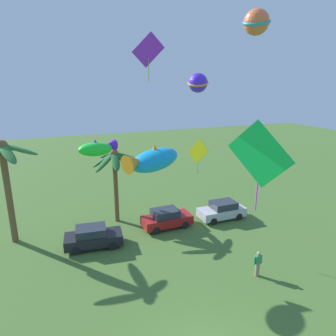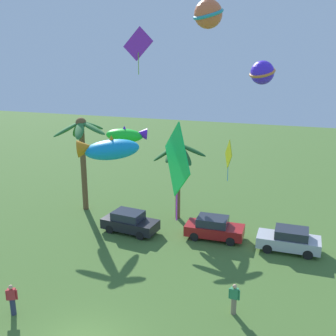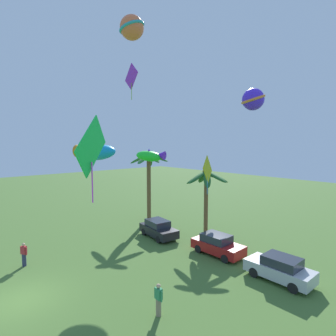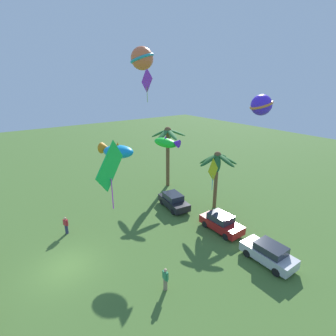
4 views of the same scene
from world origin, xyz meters
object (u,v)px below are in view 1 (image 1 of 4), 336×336
palm_tree_0 (115,165)px  kite_diamond_2 (260,155)px  kite_diamond_5 (198,152)px  parked_car_1 (93,237)px  parked_car_2 (166,218)px  spectator_0 (258,264)px  kite_fish_3 (98,148)px  kite_ball_4 (256,22)px  parked_car_0 (222,210)px  kite_ball_1 (198,83)px  palm_tree_1 (5,166)px  kite_diamond_6 (148,50)px  kite_fish_0 (152,160)px

palm_tree_0 → kite_diamond_2: size_ratio=1.48×
palm_tree_0 → kite_diamond_5: 7.23m
parked_car_1 → parked_car_2: (5.83, 0.87, 0.00)m
parked_car_2 → spectator_0: (2.66, -7.86, 0.06)m
palm_tree_0 → kite_fish_3: (-1.96, -4.71, 2.40)m
kite_ball_4 → spectator_0: bearing=10.4°
parked_car_0 → parked_car_1: same height
parked_car_1 → kite_diamond_2: (6.23, -9.12, 7.28)m
kite_ball_1 → kite_diamond_5: 5.44m
parked_car_1 → kite_diamond_5: size_ratio=1.66×
parked_car_2 → kite_fish_3: (-5.30, -2.09, 6.47)m
palm_tree_0 → parked_car_1: bearing=-125.4°
parked_car_2 → palm_tree_0: bearing=142.0°
palm_tree_1 → kite_fish_3: (5.63, -4.13, 1.56)m
kite_ball_1 → parked_car_0: bearing=-9.8°
kite_fish_3 → kite_diamond_6: bearing=-55.9°
kite_diamond_2 → kite_diamond_5: kite_diamond_2 is taller
parked_car_2 → kite_diamond_2: kite_diamond_2 is taller
parked_car_0 → kite_diamond_5: (-3.68, -2.42, 5.84)m
kite_diamond_2 → kite_ball_4: bearing=69.2°
palm_tree_1 → parked_car_1: (5.10, -2.91, -4.91)m
parked_car_2 → kite_diamond_6: bearing=-119.7°
parked_car_0 → kite_fish_0: 13.39m
parked_car_0 → kite_fish_3: size_ratio=1.42×
palm_tree_0 → parked_car_2: palm_tree_0 is taller
parked_car_0 → spectator_0: (-2.25, -7.58, 0.06)m
palm_tree_0 → spectator_0: 12.72m
palm_tree_1 → kite_fish_3: bearing=-36.2°
palm_tree_0 → kite_diamond_6: kite_diamond_6 is taller
palm_tree_1 → kite_fish_3: kite_fish_3 is taller
kite_ball_4 → kite_diamond_5: size_ratio=0.71×
kite_ball_4 → palm_tree_0: bearing=112.4°
palm_tree_1 → parked_car_1: palm_tree_1 is taller
kite_fish_0 → kite_ball_4: bearing=-4.6°
parked_car_0 → kite_fish_3: (-10.21, -1.82, 6.47)m
kite_fish_3 → palm_tree_1: bearing=143.8°
kite_fish_0 → kite_diamond_5: (4.99, 5.05, -1.10)m
kite_fish_3 → kite_diamond_5: bearing=-5.3°
kite_diamond_2 → palm_tree_1: bearing=133.3°
kite_ball_4 → parked_car_2: bearing=97.7°
parked_car_0 → kite_diamond_2: size_ratio=0.95×
spectator_0 → kite_diamond_5: kite_diamond_5 is taller
parked_car_2 → kite_fish_3: size_ratio=1.42×
palm_tree_1 → kite_ball_1: 14.64m
parked_car_2 → kite_diamond_2: bearing=-87.7°
palm_tree_1 → kite_diamond_6: kite_diamond_6 is taller
spectator_0 → kite_diamond_5: size_ratio=0.65×
parked_car_0 → parked_car_2: size_ratio=0.99×
parked_car_2 → kite_diamond_5: bearing=-65.5°
kite_ball_1 → kite_diamond_5: kite_ball_1 is taller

